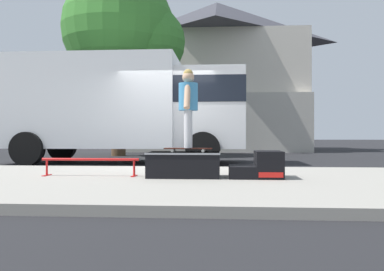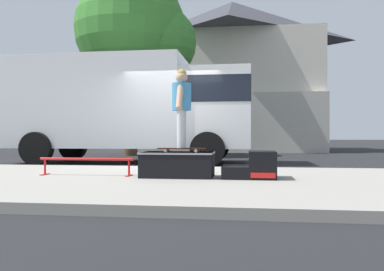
{
  "view_description": "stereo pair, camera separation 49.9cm",
  "coord_description": "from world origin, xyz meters",
  "px_view_note": "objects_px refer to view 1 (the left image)",
  "views": [
    {
      "loc": [
        1.46,
        -9.4,
        0.8
      ],
      "look_at": [
        0.83,
        -1.0,
        0.8
      ],
      "focal_mm": 37.91,
      "sensor_mm": 36.0,
      "label": 1
    },
    {
      "loc": [
        1.95,
        -9.35,
        0.8
      ],
      "look_at": [
        0.83,
        -1.0,
        0.8
      ],
      "focal_mm": 37.91,
      "sensor_mm": 36.0,
      "label": 2
    }
  ],
  "objects_px": {
    "street_tree_main": "(125,32)",
    "kicker_ramp": "(260,167)",
    "skateboard": "(188,149)",
    "skate_box": "(184,164)",
    "grind_rail": "(90,162)",
    "skater_kid": "(188,102)",
    "box_truck": "(125,105)"
  },
  "relations": [
    {
      "from": "kicker_ramp",
      "to": "skateboard",
      "type": "bearing_deg",
      "value": -178.15
    },
    {
      "from": "skate_box",
      "to": "street_tree_main",
      "type": "relative_size",
      "value": 0.16
    },
    {
      "from": "skateboard",
      "to": "skater_kid",
      "type": "bearing_deg",
      "value": 97.13
    },
    {
      "from": "grind_rail",
      "to": "street_tree_main",
      "type": "relative_size",
      "value": 0.23
    },
    {
      "from": "skater_kid",
      "to": "kicker_ramp",
      "type": "bearing_deg",
      "value": 1.85
    },
    {
      "from": "skater_kid",
      "to": "skate_box",
      "type": "bearing_deg",
      "value": 152.17
    },
    {
      "from": "skate_box",
      "to": "box_truck",
      "type": "distance_m",
      "value": 5.61
    },
    {
      "from": "skate_box",
      "to": "street_tree_main",
      "type": "distance_m",
      "value": 10.65
    },
    {
      "from": "skate_box",
      "to": "box_truck",
      "type": "relative_size",
      "value": 0.17
    },
    {
      "from": "street_tree_main",
      "to": "kicker_ramp",
      "type": "bearing_deg",
      "value": -63.98
    },
    {
      "from": "kicker_ramp",
      "to": "grind_rail",
      "type": "bearing_deg",
      "value": 178.58
    },
    {
      "from": "skateboard",
      "to": "kicker_ramp",
      "type": "bearing_deg",
      "value": 1.85
    },
    {
      "from": "grind_rail",
      "to": "kicker_ramp",
      "type": "bearing_deg",
      "value": -1.42
    },
    {
      "from": "skateboard",
      "to": "skate_box",
      "type": "bearing_deg",
      "value": 152.17
    },
    {
      "from": "grind_rail",
      "to": "box_truck",
      "type": "relative_size",
      "value": 0.24
    },
    {
      "from": "kicker_ramp",
      "to": "box_truck",
      "type": "distance_m",
      "value": 6.21
    },
    {
      "from": "street_tree_main",
      "to": "box_truck",
      "type": "bearing_deg",
      "value": -76.24
    },
    {
      "from": "kicker_ramp",
      "to": "skateboard",
      "type": "xyz_separation_m",
      "value": [
        -1.17,
        -0.04,
        0.29
      ]
    },
    {
      "from": "skate_box",
      "to": "box_truck",
      "type": "xyz_separation_m",
      "value": [
        -2.19,
        4.98,
        1.36
      ]
    },
    {
      "from": "skate_box",
      "to": "skateboard",
      "type": "xyz_separation_m",
      "value": [
        0.07,
        -0.04,
        0.25
      ]
    },
    {
      "from": "skater_kid",
      "to": "box_truck",
      "type": "bearing_deg",
      "value": 114.29
    },
    {
      "from": "skateboard",
      "to": "street_tree_main",
      "type": "distance_m",
      "value": 10.6
    },
    {
      "from": "skater_kid",
      "to": "street_tree_main",
      "type": "bearing_deg",
      "value": 109.71
    },
    {
      "from": "kicker_ramp",
      "to": "box_truck",
      "type": "height_order",
      "value": "box_truck"
    },
    {
      "from": "skate_box",
      "to": "skateboard",
      "type": "height_order",
      "value": "skateboard"
    },
    {
      "from": "kicker_ramp",
      "to": "grind_rail",
      "type": "relative_size",
      "value": 0.51
    },
    {
      "from": "street_tree_main",
      "to": "skate_box",
      "type": "bearing_deg",
      "value": -70.62
    },
    {
      "from": "skateboard",
      "to": "street_tree_main",
      "type": "height_order",
      "value": "street_tree_main"
    },
    {
      "from": "grind_rail",
      "to": "skater_kid",
      "type": "height_order",
      "value": "skater_kid"
    },
    {
      "from": "street_tree_main",
      "to": "skater_kid",
      "type": "bearing_deg",
      "value": -70.29
    },
    {
      "from": "kicker_ramp",
      "to": "box_truck",
      "type": "relative_size",
      "value": 0.12
    },
    {
      "from": "skateboard",
      "to": "box_truck",
      "type": "height_order",
      "value": "box_truck"
    }
  ]
}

